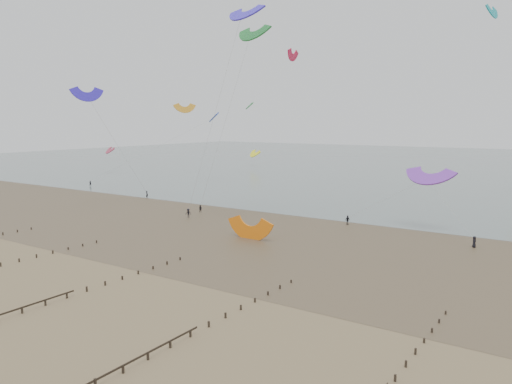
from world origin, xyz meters
TOP-DOWN VIEW (x-y plane):
  - ground at (0.00, 0.00)m, footprint 500.00×500.00m
  - sea_and_shore at (-4.08, 34.40)m, footprint 500.00×665.00m
  - kitesurfer_lead at (-42.00, 50.19)m, footprint 0.79×0.63m
  - kitesurfers at (21.04, 47.74)m, footprint 145.74×26.92m
  - grounded_kite at (4.91, 28.05)m, footprint 7.74×6.13m
  - kites_airborne at (1.83, 88.35)m, footprint 248.22×120.06m

SIDE VIEW (x-z plane):
  - ground at x=0.00m, z-range 0.00..0.00m
  - grounded_kite at x=4.91m, z-range -2.08..2.08m
  - sea_and_shore at x=-4.08m, z-range -0.01..0.02m
  - kitesurfers at x=21.04m, z-range -0.08..1.79m
  - kitesurfer_lead at x=-42.00m, z-range 0.00..1.89m
  - kites_airborne at x=1.83m, z-range 0.20..44.51m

